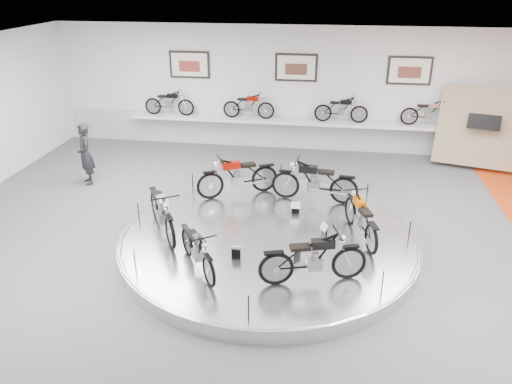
# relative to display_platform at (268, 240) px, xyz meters

# --- Properties ---
(floor) EXTENTS (16.00, 16.00, 0.00)m
(floor) POSITION_rel_display_platform_xyz_m (0.00, -0.30, -0.15)
(floor) COLOR #4F4F52
(floor) RESTS_ON ground
(ceiling) EXTENTS (16.00, 16.00, 0.00)m
(ceiling) POSITION_rel_display_platform_xyz_m (0.00, -0.30, 3.85)
(ceiling) COLOR white
(ceiling) RESTS_ON wall_back
(wall_back) EXTENTS (16.00, 0.00, 16.00)m
(wall_back) POSITION_rel_display_platform_xyz_m (0.00, 6.70, 1.85)
(wall_back) COLOR white
(wall_back) RESTS_ON floor
(dado_band) EXTENTS (15.68, 0.04, 1.10)m
(dado_band) POSITION_rel_display_platform_xyz_m (0.00, 6.68, 0.40)
(dado_band) COLOR #BCBCBA
(dado_band) RESTS_ON floor
(display_platform) EXTENTS (6.40, 6.40, 0.30)m
(display_platform) POSITION_rel_display_platform_xyz_m (0.00, 0.00, 0.00)
(display_platform) COLOR silver
(display_platform) RESTS_ON floor
(platform_rim) EXTENTS (6.40, 6.40, 0.10)m
(platform_rim) POSITION_rel_display_platform_xyz_m (0.00, 0.00, 0.12)
(platform_rim) COLOR #B2B2BA
(platform_rim) RESTS_ON display_platform
(shelf) EXTENTS (11.00, 0.55, 0.10)m
(shelf) POSITION_rel_display_platform_xyz_m (0.00, 6.40, 0.85)
(shelf) COLOR silver
(shelf) RESTS_ON wall_back
(poster_left) EXTENTS (1.35, 0.06, 0.88)m
(poster_left) POSITION_rel_display_platform_xyz_m (-3.50, 6.66, 2.55)
(poster_left) COLOR white
(poster_left) RESTS_ON wall_back
(poster_center) EXTENTS (1.35, 0.06, 0.88)m
(poster_center) POSITION_rel_display_platform_xyz_m (0.00, 6.66, 2.55)
(poster_center) COLOR white
(poster_center) RESTS_ON wall_back
(poster_right) EXTENTS (1.35, 0.06, 0.88)m
(poster_right) POSITION_rel_display_platform_xyz_m (3.50, 6.66, 2.55)
(poster_right) COLOR white
(poster_right) RESTS_ON wall_back
(display_panel) EXTENTS (2.56, 1.52, 2.30)m
(display_panel) POSITION_rel_display_platform_xyz_m (5.60, 5.80, 1.10)
(display_panel) COLOR #9D8469
(display_panel) RESTS_ON floor
(shelf_bike_a) EXTENTS (1.22, 0.43, 0.73)m
(shelf_bike_a) POSITION_rel_display_platform_xyz_m (-4.20, 6.40, 1.27)
(shelf_bike_a) COLOR black
(shelf_bike_a) RESTS_ON shelf
(shelf_bike_b) EXTENTS (1.22, 0.43, 0.73)m
(shelf_bike_b) POSITION_rel_display_platform_xyz_m (-1.50, 6.40, 1.27)
(shelf_bike_b) COLOR #860A00
(shelf_bike_b) RESTS_ON shelf
(shelf_bike_c) EXTENTS (1.22, 0.43, 0.73)m
(shelf_bike_c) POSITION_rel_display_platform_xyz_m (1.50, 6.40, 1.27)
(shelf_bike_c) COLOR black
(shelf_bike_c) RESTS_ON shelf
(shelf_bike_d) EXTENTS (1.22, 0.43, 0.73)m
(shelf_bike_d) POSITION_rel_display_platform_xyz_m (4.20, 6.40, 1.27)
(shelf_bike_d) COLOR #B6B6BA
(shelf_bike_d) RESTS_ON shelf
(bike_a) EXTENTS (1.86, 0.80, 1.06)m
(bike_a) POSITION_rel_display_platform_xyz_m (0.89, 1.87, 0.68)
(bike_a) COLOR black
(bike_a) RESTS_ON display_platform
(bike_b) EXTENTS (1.88, 1.40, 1.06)m
(bike_b) POSITION_rel_display_platform_xyz_m (-1.03, 1.93, 0.68)
(bike_b) COLOR #860A00
(bike_b) RESTS_ON display_platform
(bike_c) EXTENTS (1.46, 1.84, 1.04)m
(bike_c) POSITION_rel_display_platform_xyz_m (-2.27, -0.28, 0.67)
(bike_c) COLOR #B6B6BA
(bike_c) RESTS_ON display_platform
(bike_d) EXTENTS (1.29, 1.53, 0.88)m
(bike_d) POSITION_rel_display_platform_xyz_m (-1.14, -1.58, 0.59)
(bike_d) COLOR black
(bike_d) RESTS_ON display_platform
(bike_e) EXTENTS (1.81, 1.08, 1.00)m
(bike_e) POSITION_rel_display_platform_xyz_m (1.03, -1.65, 0.65)
(bike_e) COLOR black
(bike_e) RESTS_ON display_platform
(bike_f) EXTENTS (1.04, 1.74, 0.96)m
(bike_f) POSITION_rel_display_platform_xyz_m (1.94, 0.16, 0.63)
(bike_f) COLOR #BD4E00
(bike_f) RESTS_ON display_platform
(visitor) EXTENTS (0.71, 0.75, 1.73)m
(visitor) POSITION_rel_display_platform_xyz_m (-5.49, 2.76, 0.72)
(visitor) COLOR black
(visitor) RESTS_ON floor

